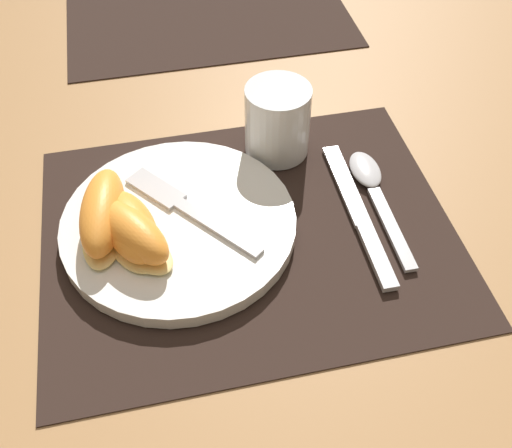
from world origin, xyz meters
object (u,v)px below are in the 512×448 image
object	(u,v)px
plate	(179,224)
citrus_wedge_2	(131,233)
citrus_wedge_0	(103,214)
spoon	(372,184)
citrus_wedge_1	(130,226)
juice_glass	(277,124)
knife	(359,215)
fork	(184,206)

from	to	relation	value
plate	citrus_wedge_2	world-z (taller)	citrus_wedge_2
plate	citrus_wedge_2	bearing A→B (deg)	-152.41
plate	citrus_wedge_0	bearing A→B (deg)	176.09
spoon	citrus_wedge_2	bearing A→B (deg)	-171.06
citrus_wedge_1	citrus_wedge_2	distance (m)	0.01
juice_glass	citrus_wedge_0	xyz separation A→B (m)	(-0.21, -0.10, -0.00)
knife	citrus_wedge_1	bearing A→B (deg)	177.89
citrus_wedge_0	citrus_wedge_1	size ratio (longest dim) A/B	1.11
plate	fork	distance (m)	0.02
juice_glass	citrus_wedge_2	bearing A→B (deg)	-144.42
plate	spoon	xyz separation A→B (m)	(0.22, 0.02, -0.00)
knife	spoon	world-z (taller)	spoon
fork	citrus_wedge_0	distance (m)	0.08
plate	fork	world-z (taller)	fork
knife	citrus_wedge_2	size ratio (longest dim) A/B	1.82
citrus_wedge_0	citrus_wedge_1	bearing A→B (deg)	-38.44
citrus_wedge_1	juice_glass	bearing A→B (deg)	33.28
plate	knife	world-z (taller)	plate
spoon	citrus_wedge_2	world-z (taller)	citrus_wedge_2
knife	citrus_wedge_2	xyz separation A→B (m)	(-0.24, -0.00, 0.03)
spoon	plate	bearing A→B (deg)	-175.59
citrus_wedge_1	citrus_wedge_2	size ratio (longest dim) A/B	0.97
plate	citrus_wedge_1	bearing A→B (deg)	-163.01
fork	citrus_wedge_0	size ratio (longest dim) A/B	1.21
spoon	juice_glass	bearing A→B (deg)	136.40
plate	citrus_wedge_2	distance (m)	0.06
citrus_wedge_1	spoon	bearing A→B (deg)	6.75
fork	knife	bearing A→B (deg)	-11.82
plate	citrus_wedge_1	world-z (taller)	citrus_wedge_1
citrus_wedge_1	citrus_wedge_0	bearing A→B (deg)	141.56
juice_glass	citrus_wedge_1	bearing A→B (deg)	-146.72
citrus_wedge_1	fork	bearing A→B (deg)	27.83
plate	juice_glass	world-z (taller)	juice_glass
juice_glass	citrus_wedge_1	size ratio (longest dim) A/B	0.76
plate	citrus_wedge_2	xyz separation A→B (m)	(-0.05, -0.03, 0.03)
citrus_wedge_1	citrus_wedge_2	world-z (taller)	citrus_wedge_2
knife	citrus_wedge_0	bearing A→B (deg)	173.83
fork	citrus_wedge_1	size ratio (longest dim) A/B	1.34
juice_glass	citrus_wedge_1	world-z (taller)	juice_glass
knife	citrus_wedge_0	world-z (taller)	citrus_wedge_0
plate	citrus_wedge_0	world-z (taller)	citrus_wedge_0
juice_glass	citrus_wedge_2	size ratio (longest dim) A/B	0.74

